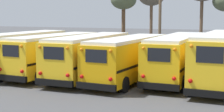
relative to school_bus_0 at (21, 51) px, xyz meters
The scene contains 9 objects.
ground_plane 7.57m from the school_bus_0, ahead, with size 160.00×160.00×0.00m, color #4C4C4F.
school_bus_0 is the anchor object (origin of this frame).
school_bus_1 2.93m from the school_bus_0, ahead, with size 2.85×9.58×2.97m.
school_bus_2 5.84m from the school_bus_0, ahead, with size 2.63×9.88×3.00m.
school_bus_3 8.76m from the school_bus_0, ahead, with size 2.94×9.70×2.93m.
school_bus_4 11.82m from the school_bus_0, ahead, with size 2.47×10.36×3.03m.
school_bus_5 14.64m from the school_bus_0, ahead, with size 2.79×10.27×3.30m.
utility_pole 14.81m from the school_bus_0, 59.22° to the left, with size 1.80×0.29×7.84m.
bare_tree_2 16.83m from the school_bus_0, 82.31° to the left, with size 3.00×3.00×7.26m.
Camera 1 is at (9.24, -22.38, 4.46)m, focal length 55.00 mm.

